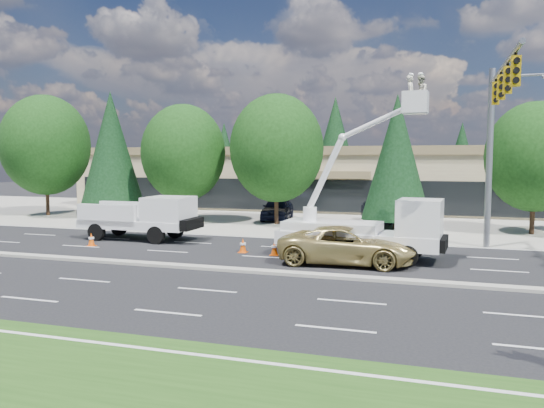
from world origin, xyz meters
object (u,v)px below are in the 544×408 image
(bucket_truck, at_px, (374,220))
(signal_mast, at_px, (496,126))
(utility_pickup, at_px, (145,222))
(minivan, at_px, (347,245))

(bucket_truck, bearing_deg, signal_mast, 34.11)
(utility_pickup, xyz_separation_m, bucket_truck, (12.86, -2.01, 0.78))
(signal_mast, height_order, utility_pickup, signal_mast)
(utility_pickup, distance_m, minivan, 12.31)
(signal_mast, distance_m, minivan, 9.15)
(utility_pickup, bearing_deg, minivan, -15.15)
(signal_mast, xyz_separation_m, bucket_truck, (-5.16, -2.91, -4.27))
(signal_mast, distance_m, utility_pickup, 18.74)
(utility_pickup, relative_size, bucket_truck, 0.78)
(minivan, bearing_deg, utility_pickup, 71.91)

